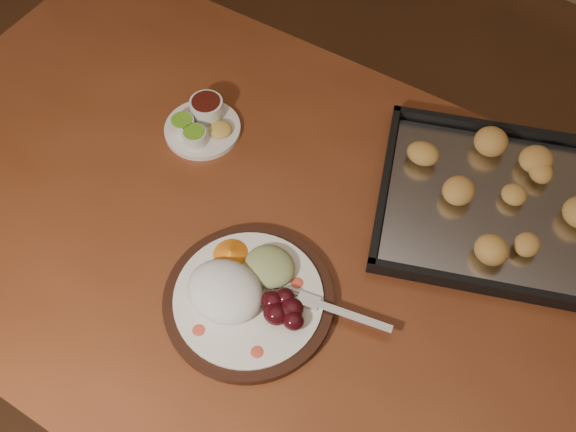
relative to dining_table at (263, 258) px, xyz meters
The scene contains 4 objects.
dining_table is the anchor object (origin of this frame).
dinner_plate 0.18m from the dining_table, 64.68° to the right, with size 0.36×0.28×0.06m.
condiment_saucer 0.28m from the dining_table, 152.03° to the left, with size 0.15×0.15×0.05m.
baking_tray 0.46m from the dining_table, 39.78° to the left, with size 0.58×0.51×0.05m.
Camera 1 is at (0.17, -0.39, 1.70)m, focal length 40.00 mm.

